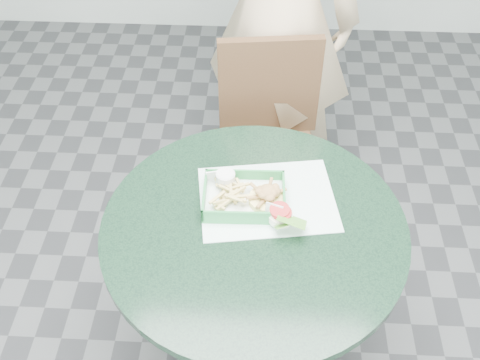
{
  "coord_description": "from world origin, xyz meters",
  "views": [
    {
      "loc": [
        0.01,
        -1.11,
        2.09
      ],
      "look_at": [
        -0.05,
        0.1,
        0.86
      ],
      "focal_mm": 42.0,
      "sensor_mm": 36.0,
      "label": 1
    }
  ],
  "objects_px": {
    "dining_chair": "(267,134)",
    "crab_sandwich": "(267,199)",
    "sauce_ramekin": "(226,181)",
    "cafe_table": "(253,261)",
    "food_basket": "(244,203)"
  },
  "relations": [
    {
      "from": "dining_chair",
      "to": "sauce_ramekin",
      "type": "xyz_separation_m",
      "value": [
        -0.13,
        -0.55,
        0.27
      ]
    },
    {
      "from": "crab_sandwich",
      "to": "sauce_ramekin",
      "type": "height_order",
      "value": "crab_sandwich"
    },
    {
      "from": "food_basket",
      "to": "crab_sandwich",
      "type": "xyz_separation_m",
      "value": [
        0.07,
        -0.01,
        0.03
      ]
    },
    {
      "from": "cafe_table",
      "to": "dining_chair",
      "type": "bearing_deg",
      "value": 86.98
    },
    {
      "from": "sauce_ramekin",
      "to": "food_basket",
      "type": "bearing_deg",
      "value": -45.54
    },
    {
      "from": "food_basket",
      "to": "crab_sandwich",
      "type": "bearing_deg",
      "value": -7.16
    },
    {
      "from": "cafe_table",
      "to": "sauce_ramekin",
      "type": "relative_size",
      "value": 15.08
    },
    {
      "from": "dining_chair",
      "to": "crab_sandwich",
      "type": "distance_m",
      "value": 0.68
    },
    {
      "from": "crab_sandwich",
      "to": "sauce_ramekin",
      "type": "xyz_separation_m",
      "value": [
        -0.13,
        0.07,
        0.0
      ]
    },
    {
      "from": "dining_chair",
      "to": "sauce_ramekin",
      "type": "distance_m",
      "value": 0.63
    },
    {
      "from": "crab_sandwich",
      "to": "sauce_ramekin",
      "type": "relative_size",
      "value": 1.82
    },
    {
      "from": "food_basket",
      "to": "sauce_ramekin",
      "type": "relative_size",
      "value": 4.08
    },
    {
      "from": "cafe_table",
      "to": "sauce_ramekin",
      "type": "height_order",
      "value": "sauce_ramekin"
    },
    {
      "from": "cafe_table",
      "to": "dining_chair",
      "type": "height_order",
      "value": "dining_chair"
    },
    {
      "from": "dining_chair",
      "to": "crab_sandwich",
      "type": "relative_size",
      "value": 8.12
    }
  ]
}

